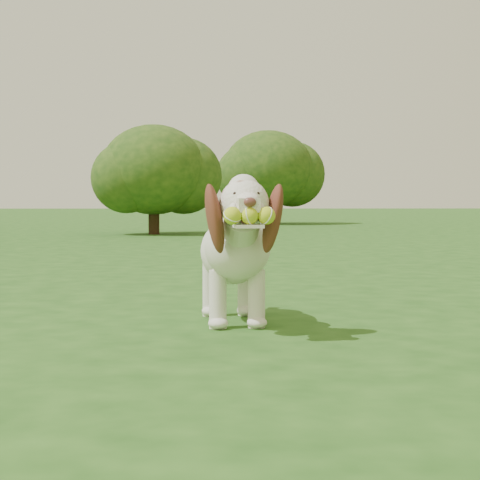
{
  "coord_description": "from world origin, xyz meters",
  "views": [
    {
      "loc": [
        -0.65,
        -3.72,
        0.57
      ],
      "look_at": [
        -0.57,
        -0.34,
        0.39
      ],
      "focal_mm": 60.0,
      "sensor_mm": 36.0,
      "label": 1
    }
  ],
  "objects": [
    {
      "name": "shrub_b",
      "position": [
        -1.7,
        8.86,
        1.01
      ],
      "size": [
        1.66,
        1.66,
        1.72
      ],
      "color": "#382314",
      "rests_on": "ground"
    },
    {
      "name": "ground",
      "position": [
        0.0,
        0.0,
        0.0
      ],
      "size": [
        80.0,
        80.0,
        0.0
      ],
      "primitive_type": "plane",
      "color": "#1F4814",
      "rests_on": "ground"
    },
    {
      "name": "dog",
      "position": [
        -0.59,
        -0.14,
        0.35
      ],
      "size": [
        0.4,
        1.02,
        0.67
      ],
      "rotation": [
        0.0,
        0.0,
        0.1
      ],
      "color": "silver",
      "rests_on": "ground"
    },
    {
      "name": "shrub_i",
      "position": [
        0.38,
        13.77,
        1.2
      ],
      "size": [
        1.97,
        1.97,
        2.04
      ],
      "color": "#382314",
      "rests_on": "ground"
    }
  ]
}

